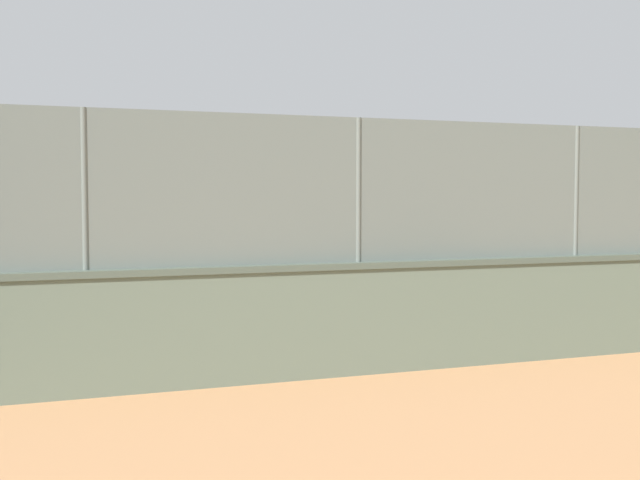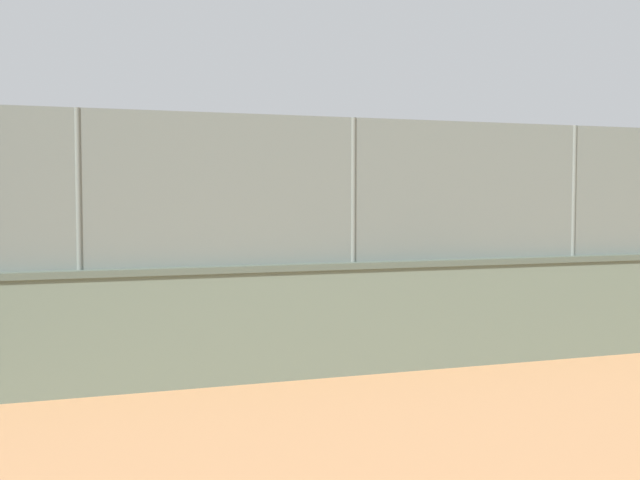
% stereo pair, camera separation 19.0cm
% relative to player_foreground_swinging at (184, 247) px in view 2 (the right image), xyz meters
% --- Properties ---
extents(ground_plane, '(260.00, 260.00, 0.00)m').
position_rel_player_foreground_swinging_xyz_m(ground_plane, '(0.13, -1.07, -0.98)').
color(ground_plane, tan).
extents(perimeter_wall, '(27.03, 1.06, 1.42)m').
position_rel_player_foreground_swinging_xyz_m(perimeter_wall, '(-0.30, 10.41, -0.26)').
color(perimeter_wall, slate).
rests_on(perimeter_wall, ground_plane).
extents(fence_panel_on_wall, '(26.55, 0.72, 1.82)m').
position_rel_player_foreground_swinging_xyz_m(fence_panel_on_wall, '(-0.30, 10.41, 1.35)').
color(fence_panel_on_wall, slate).
rests_on(fence_panel_on_wall, perimeter_wall).
extents(player_foreground_swinging, '(0.77, 1.28, 1.66)m').
position_rel_player_foreground_swinging_xyz_m(player_foreground_swinging, '(0.00, 0.00, 0.00)').
color(player_foreground_swinging, '#591919').
rests_on(player_foreground_swinging, ground_plane).
extents(player_near_wall_returning, '(1.11, 0.76, 1.71)m').
position_rel_player_foreground_swinging_xyz_m(player_near_wall_returning, '(-4.24, 5.01, 0.03)').
color(player_near_wall_returning, '#591919').
rests_on(player_near_wall_returning, ground_plane).
extents(sports_ball, '(0.21, 0.21, 0.21)m').
position_rel_player_foreground_swinging_xyz_m(sports_ball, '(-1.26, 2.22, -0.00)').
color(sports_ball, yellow).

